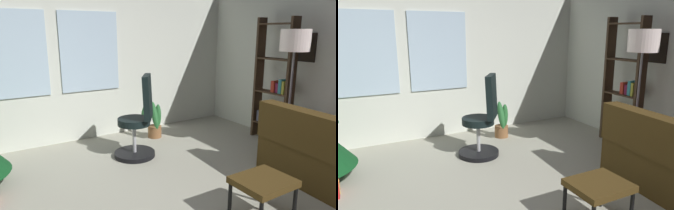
% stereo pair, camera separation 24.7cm
% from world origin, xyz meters
% --- Properties ---
extents(wall_back_with_windows, '(5.36, 0.12, 2.50)m').
position_xyz_m(wall_back_with_windows, '(-0.02, 2.58, 1.26)').
color(wall_back_with_windows, silver).
rests_on(wall_back_with_windows, ground_plane).
extents(footstool, '(0.51, 0.43, 0.39)m').
position_xyz_m(footstool, '(0.68, -0.49, 0.34)').
color(footstool, '#412E12').
rests_on(footstool, ground_plane).
extents(office_chair, '(0.59, 0.58, 1.13)m').
position_xyz_m(office_chair, '(0.39, 1.43, 0.45)').
color(office_chair, black).
rests_on(office_chair, ground_plane).
extents(bookshelf, '(0.18, 0.64, 1.89)m').
position_xyz_m(bookshelf, '(2.46, 0.92, 0.83)').
color(bookshelf, '#382819').
rests_on(bookshelf, ground_plane).
extents(floor_lamp, '(0.38, 0.38, 1.71)m').
position_xyz_m(floor_lamp, '(2.12, 0.37, 1.46)').
color(floor_lamp, slate).
rests_on(floor_lamp, ground_plane).
extents(potted_plant, '(0.34, 0.43, 0.63)m').
position_xyz_m(potted_plant, '(0.94, 1.99, 0.26)').
color(potted_plant, brown).
rests_on(potted_plant, ground_plane).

